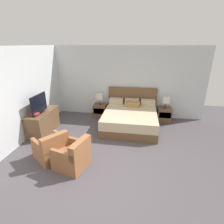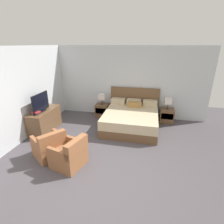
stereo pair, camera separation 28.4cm
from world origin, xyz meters
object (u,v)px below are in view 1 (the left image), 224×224
Objects in this scene: table_lamp_right at (166,100)px; tv at (39,104)px; dresser at (43,122)px; armchair_by_window at (52,149)px; nightstand_left at (100,110)px; table_lamp_left at (100,97)px; armchair_companion at (73,156)px; bed at (130,118)px; book_blue_cover at (34,115)px; book_small_top at (34,114)px; book_red_cover at (35,115)px; nightstand_right at (164,114)px.

tv is at bearing -156.86° from table_lamp_right.
dresser is 1.60m from armchair_by_window.
tv is (-4.01, -1.71, 0.21)m from table_lamp_right.
nightstand_left is at bearing 46.93° from dresser.
armchair_companion is (0.08, -3.14, -0.52)m from table_lamp_left.
bed is 5.02× the size of table_lamp_right.
table_lamp_left is 2.52m from book_blue_cover.
bed is at bearing 24.98° from book_small_top.
nightstand_left is at bearing 91.39° from armchair_companion.
table_lamp_right is at bearing 0.03° from nightstand_left.
table_lamp_right reaches higher than nightstand_left.
book_blue_cover is at bearing -155.06° from bed.
book_red_cover is at bearing -127.49° from table_lamp_left.
nightstand_right is 2.72× the size of book_blue_cover.
book_red_cover is at bearing -153.57° from nightstand_right.
dresser is 5.54× the size of book_small_top.
book_small_top reaches higher than nightstand_left.
nightstand_left is 2.57m from book_red_cover.
table_lamp_right is 4.36m from tv.
bed reaches higher than table_lamp_right.
book_red_cover is at bearing -155.08° from bed.
nightstand_left is 2.20× the size of book_small_top.
dresser is at bearing 89.29° from book_small_top.
table_lamp_left is 0.51× the size of tv.
book_small_top is at bearing -153.51° from table_lamp_right.
table_lamp_left is at bearing 180.00° from table_lamp_right.
book_blue_cover is at bearing 136.11° from armchair_by_window.
table_lamp_left and table_lamp_right have the same top height.
table_lamp_left is at bearing 91.39° from armchair_companion.
table_lamp_right is at bearing 90.00° from nightstand_right.
book_blue_cover reaches higher than nightstand_right.
book_red_cover is 2.03m from armchair_companion.
nightstand_right is 0.55m from table_lamp_right.
tv is (-4.01, -1.71, 0.76)m from nightstand_right.
tv is at bearing -131.57° from table_lamp_left.
table_lamp_left reaches higher than nightstand_left.
nightstand_left is 0.63× the size of tv.
bed is 3.09m from book_small_top.
nightstand_right is at bearing 29.67° from bed.
nightstand_right is 2.20× the size of book_red_cover.
dresser is 0.54m from book_blue_cover.
table_lamp_left is 2.49m from table_lamp_right.
armchair_by_window is at bearing -136.35° from table_lamp_right.
table_lamp_left reaches higher than dresser.
bed is at bearing 19.94° from tv.
book_small_top reaches higher than dresser.
table_lamp_left is 3.18m from armchair_companion.
nightstand_left is 1.24× the size of table_lamp_left.
book_blue_cover reaches higher than nightstand_left.
dresser is 1.34× the size of armchair_by_window.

